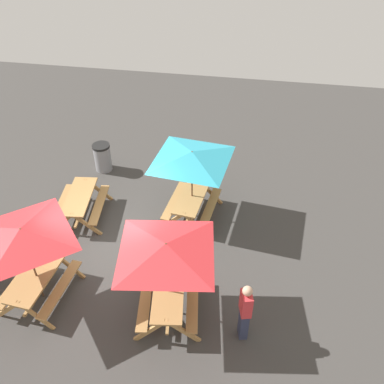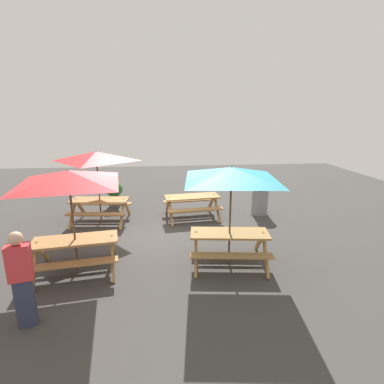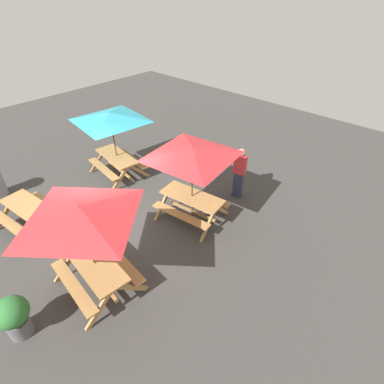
{
  "view_description": "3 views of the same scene",
  "coord_description": "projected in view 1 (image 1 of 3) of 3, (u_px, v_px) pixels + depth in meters",
  "views": [
    {
      "loc": [
        -7.56,
        -3.34,
        8.65
      ],
      "look_at": [
        1.91,
        -1.74,
        0.9
      ],
      "focal_mm": 40.0,
      "sensor_mm": 36.0,
      "label": 1
    },
    {
      "loc": [
        0.4,
        -8.09,
        3.44
      ],
      "look_at": [
        1.35,
        1.51,
        0.9
      ],
      "focal_mm": 28.0,
      "sensor_mm": 36.0,
      "label": 2
    },
    {
      "loc": [
        -6.09,
        3.16,
        5.74
      ],
      "look_at": [
        -1.56,
        -1.78,
        0.9
      ],
      "focal_mm": 28.0,
      "sensor_mm": 36.0,
      "label": 3
    }
  ],
  "objects": [
    {
      "name": "picnic_table_3",
      "position": [
        24.0,
        239.0,
        9.34
      ],
      "size": [
        2.18,
        2.18,
        2.34
      ],
      "rotation": [
        0.0,
        0.0,
        -0.09
      ],
      "color": "#A87A44",
      "rests_on": "ground"
    },
    {
      "name": "picnic_table_0",
      "position": [
        80.0,
        201.0,
        12.55
      ],
      "size": [
        1.95,
        1.71,
        0.81
      ],
      "rotation": [
        0.0,
        0.0,
        0.12
      ],
      "color": "#A87A44",
      "rests_on": "ground"
    },
    {
      "name": "picnic_table_1",
      "position": [
        192.0,
        161.0,
        11.66
      ],
      "size": [
        2.81,
        2.81,
        2.34
      ],
      "rotation": [
        0.0,
        0.0,
        -0.12
      ],
      "color": "#A87A44",
      "rests_on": "ground"
    },
    {
      "name": "picnic_table_2",
      "position": [
        166.0,
        254.0,
        8.99
      ],
      "size": [
        2.8,
        2.8,
        2.34
      ],
      "rotation": [
        0.0,
        0.0,
        0.14
      ],
      "color": "#A87A44",
      "rests_on": "ground"
    },
    {
      "name": "trash_bin_gray",
      "position": [
        103.0,
        157.0,
        14.45
      ],
      "size": [
        0.59,
        0.59,
        0.98
      ],
      "color": "gray",
      "rests_on": "ground"
    },
    {
      "name": "ground_plane",
      "position": [
        118.0,
        254.0,
        11.67
      ],
      "size": [
        24.0,
        24.0,
        0.0
      ],
      "primitive_type": "plane",
      "color": "#3D3A38",
      "rests_on": "ground"
    },
    {
      "name": "person_standing",
      "position": [
        245.0,
        311.0,
        9.19
      ],
      "size": [
        0.4,
        0.3,
        1.67
      ],
      "rotation": [
        0.0,
        0.0,
        0.25
      ],
      "color": "#2D334C",
      "rests_on": "ground"
    }
  ]
}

